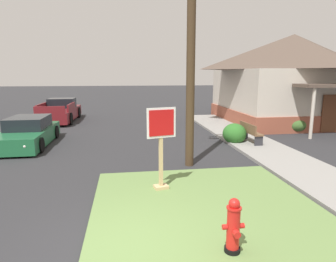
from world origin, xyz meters
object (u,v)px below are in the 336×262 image
Objects in this scene: parked_sedan_green at (28,133)px; pickup_truck_maroon at (60,112)px; stop_sign at (161,149)px; manhole_cover at (111,201)px; utility_pole at (191,24)px; street_bench at (250,132)px; fire_hydrant at (233,227)px.

pickup_truck_maroon reaches higher than parked_sedan_green.
stop_sign is 1.79m from manhole_cover.
pickup_truck_maroon is at bearing 120.88° from utility_pole.
utility_pole is (1.24, 2.12, 3.47)m from stop_sign.
parked_sedan_green is 9.83m from street_bench.
parked_sedan_green is 6.92m from pickup_truck_maroon.
fire_hydrant reaches higher than street_bench.
utility_pole is (2.54, 2.54, 4.63)m from manhole_cover.
stop_sign is 0.49× the size of parked_sedan_green.
manhole_cover is 0.44× the size of street_bench.
pickup_truck_maroon is (-0.06, 6.92, 0.07)m from parked_sedan_green.
utility_pole is (0.38, 5.09, 4.09)m from fire_hydrant.
fire_hydrant is at bearing -69.06° from pickup_truck_maroon.
parked_sedan_green reaches higher than fire_hydrant.
fire_hydrant is 1.40× the size of manhole_cover.
street_bench is at bearing -40.17° from pickup_truck_maroon.
parked_sedan_green reaches higher than street_bench.
fire_hydrant is at bearing -94.28° from utility_pole.
parked_sedan_green is 2.80× the size of street_bench.
street_bench is 0.18× the size of utility_pole.
utility_pole reaches higher than parked_sedan_green.
fire_hydrant is at bearing -115.85° from street_bench.
utility_pole is at bearing 85.72° from fire_hydrant.
pickup_truck_maroon is at bearing 90.52° from parked_sedan_green.
fire_hydrant is 0.19× the size of pickup_truck_maroon.
manhole_cover is 7.53m from parked_sedan_green.
stop_sign is 7.96m from parked_sedan_green.
manhole_cover is (-1.30, -0.42, -1.16)m from stop_sign.
pickup_truck_maroon is 0.60× the size of utility_pole.
manhole_cover is at bearing 130.24° from fire_hydrant.
pickup_truck_maroon is (-5.23, 12.94, -0.55)m from stop_sign.
fire_hydrant is 6.54m from utility_pole.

